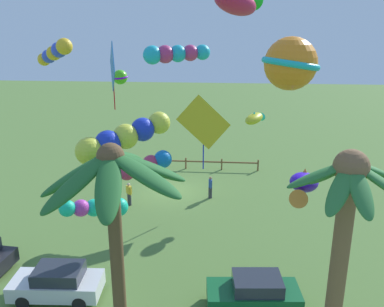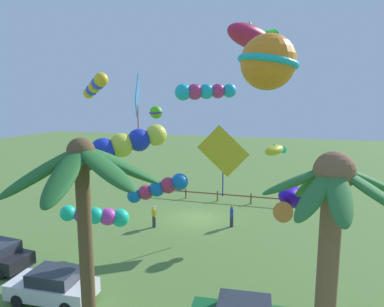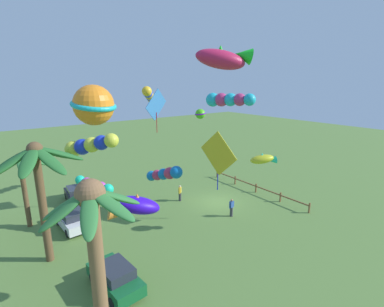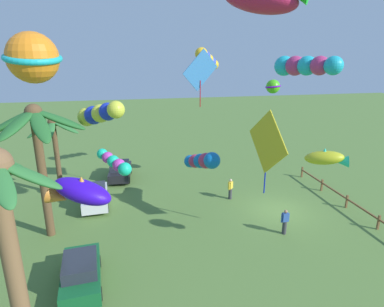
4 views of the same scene
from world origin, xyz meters
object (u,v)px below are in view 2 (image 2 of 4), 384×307
kite_ball_2 (268,62)px  kite_tube_10 (98,216)px  kite_ball_7 (156,112)px  kite_diamond_9 (137,96)px  parked_car_0 (53,286)px  kite_fish_1 (294,199)px  kite_tube_8 (117,147)px  palm_tree_2 (331,222)px  kite_tube_6 (160,188)px  spectator_1 (232,216)px  kite_tube_11 (203,92)px  kite_diamond_3 (223,152)px  spectator_0 (154,216)px  kite_fish_0 (252,36)px  palm_tree_0 (83,185)px  kite_fish_4 (275,150)px  kite_tube_5 (95,86)px

kite_ball_2 → kite_tube_10: bearing=-15.6°
kite_ball_7 → kite_diamond_9: kite_diamond_9 is taller
parked_car_0 → kite_fish_1: bearing=-176.6°
kite_ball_2 → kite_diamond_9: (8.37, -7.99, -0.94)m
kite_diamond_9 → kite_tube_8: bearing=107.4°
palm_tree_2 → kite_ball_7: 18.94m
kite_ball_7 → kite_tube_8: size_ratio=0.43×
kite_tube_6 → kite_tube_8: kite_tube_8 is taller
parked_car_0 → spectator_1: bearing=-118.6°
kite_fish_1 → kite_ball_7: bearing=-49.9°
kite_ball_2 → kite_tube_11: 14.92m
kite_diamond_3 → kite_ball_7: 7.13m
spectator_0 → kite_ball_7: size_ratio=1.05×
kite_fish_0 → kite_tube_11: 6.78m
kite_fish_0 → kite_ball_7: kite_fish_0 is taller
palm_tree_0 → kite_fish_4: 15.10m
kite_fish_4 → kite_tube_6: 8.30m
palm_tree_2 → kite_tube_10: bearing=-18.4°
kite_fish_0 → kite_tube_11: size_ratio=0.90×
palm_tree_0 → kite_ball_2: (-5.82, -1.76, 4.03)m
kite_ball_7 → kite_tube_10: (-1.71, 11.52, -4.46)m
palm_tree_0 → kite_tube_11: size_ratio=1.78×
parked_car_0 → kite_tube_8: size_ratio=1.13×
palm_tree_0 → palm_tree_2: (-7.86, -0.67, -0.71)m
kite_tube_6 → kite_diamond_3: bearing=-139.2°
kite_diamond_3 → kite_fish_4: size_ratio=2.30×
spectator_1 → kite_diamond_9: size_ratio=0.42×
kite_fish_0 → spectator_0: bearing=-9.1°
kite_diamond_3 → kite_ball_7: kite_ball_7 is taller
kite_fish_4 → kite_ball_7: (9.30, -1.45, 2.42)m
kite_fish_1 → spectator_1: bearing=-69.3°
kite_fish_4 → kite_tube_5: 13.02m
kite_ball_2 → kite_tube_10: size_ratio=0.95×
kite_ball_2 → kite_fish_4: bearing=-89.0°
spectator_0 → kite_ball_2: bearing=129.1°
kite_tube_5 → kite_tube_6: size_ratio=0.76×
palm_tree_0 → kite_ball_2: 7.29m
kite_ball_2 → kite_fish_0: bearing=-80.1°
kite_diamond_3 → kite_ball_2: bearing=108.1°
spectator_0 → kite_ball_2: size_ratio=0.63×
kite_diamond_3 → kite_tube_11: size_ratio=1.10×
kite_ball_2 → kite_diamond_9: kite_ball_2 is taller
kite_tube_5 → kite_tube_8: 10.17m
palm_tree_0 → kite_tube_10: size_ratio=2.95×
kite_diamond_3 → palm_tree_2: bearing=115.1°
spectator_0 → parked_car_0: bearing=84.9°
palm_tree_2 → palm_tree_0: bearing=4.9°
kite_ball_2 → palm_tree_0: bearing=16.8°
parked_car_0 → kite_diamond_3: kite_diamond_3 is taller
spectator_1 → kite_ball_2: 15.61m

